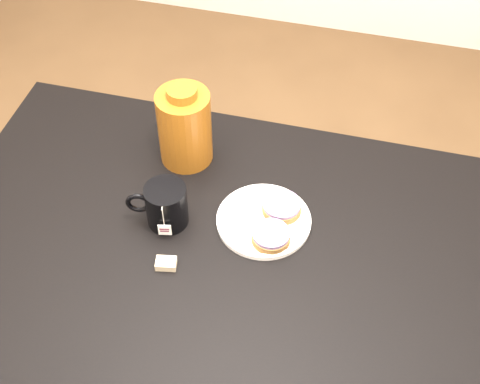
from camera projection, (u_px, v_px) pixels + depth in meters
The scene contains 7 objects.
table at pixel (236, 277), 1.56m from camera, with size 1.40×0.90×0.75m.
plate at pixel (264, 220), 1.55m from camera, with size 0.22×0.22×0.02m.
bagel_back at pixel (282, 207), 1.55m from camera, with size 0.11×0.11×0.03m.
bagel_front at pixel (271, 236), 1.50m from camera, with size 0.10×0.10×0.03m.
mug at pixel (165, 205), 1.52m from camera, with size 0.15×0.11×0.11m.
teabag_pouch at pixel (166, 263), 1.47m from camera, with size 0.04×0.03×0.02m, color #C6B793.
bagel_package at pixel (185, 126), 1.62m from camera, with size 0.17×0.17×0.22m.
Camera 1 is at (0.23, -0.85, 1.96)m, focal length 50.00 mm.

